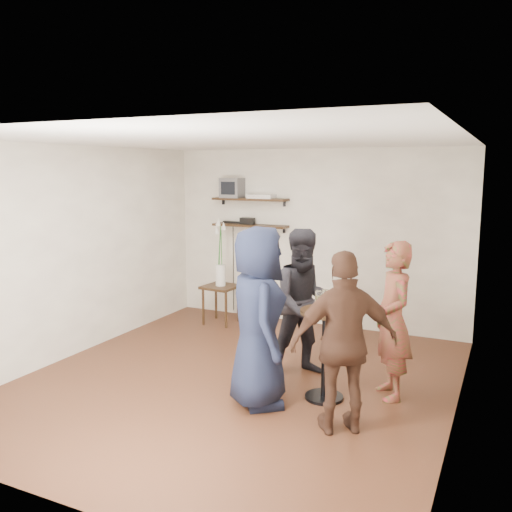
{
  "coord_description": "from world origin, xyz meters",
  "views": [
    {
      "loc": [
        2.61,
        -5.04,
        2.32
      ],
      "look_at": [
        0.04,
        0.4,
        1.34
      ],
      "focal_mm": 38.0,
      "sensor_mm": 36.0,
      "label": 1
    }
  ],
  "objects_px": {
    "side_table": "(221,292)",
    "drinks_table": "(325,342)",
    "crt_monitor": "(233,188)",
    "person_navy": "(258,317)",
    "dvd_deck": "(261,196)",
    "person_brown": "(345,343)",
    "person_plaid": "(393,320)",
    "radio": "(247,221)",
    "person_dark": "(305,303)"
  },
  "relations": [
    {
      "from": "side_table",
      "to": "drinks_table",
      "type": "xyz_separation_m",
      "value": [
        2.27,
        -1.93,
        0.11
      ]
    },
    {
      "from": "crt_monitor",
      "to": "person_navy",
      "type": "height_order",
      "value": "crt_monitor"
    },
    {
      "from": "dvd_deck",
      "to": "person_brown",
      "type": "xyz_separation_m",
      "value": [
        2.18,
        -2.99,
        -1.08
      ]
    },
    {
      "from": "person_plaid",
      "to": "person_navy",
      "type": "relative_size",
      "value": 0.91
    },
    {
      "from": "person_brown",
      "to": "side_table",
      "type": "bearing_deg",
      "value": -75.71
    },
    {
      "from": "drinks_table",
      "to": "person_navy",
      "type": "relative_size",
      "value": 0.52
    },
    {
      "from": "person_navy",
      "to": "radio",
      "type": "bearing_deg",
      "value": -7.34
    },
    {
      "from": "radio",
      "to": "person_brown",
      "type": "bearing_deg",
      "value": -51.0
    },
    {
      "from": "person_dark",
      "to": "drinks_table",
      "type": "bearing_deg",
      "value": -90.0
    },
    {
      "from": "drinks_table",
      "to": "radio",
      "type": "bearing_deg",
      "value": 130.5
    },
    {
      "from": "radio",
      "to": "person_brown",
      "type": "distance_m",
      "value": 3.91
    },
    {
      "from": "person_dark",
      "to": "person_brown",
      "type": "relative_size",
      "value": 1.02
    },
    {
      "from": "crt_monitor",
      "to": "person_plaid",
      "type": "bearing_deg",
      "value": -35.43
    },
    {
      "from": "radio",
      "to": "side_table",
      "type": "height_order",
      "value": "radio"
    },
    {
      "from": "radio",
      "to": "person_plaid",
      "type": "height_order",
      "value": "person_plaid"
    },
    {
      "from": "radio",
      "to": "drinks_table",
      "type": "relative_size",
      "value": 0.24
    },
    {
      "from": "dvd_deck",
      "to": "person_navy",
      "type": "relative_size",
      "value": 0.23
    },
    {
      "from": "side_table",
      "to": "drinks_table",
      "type": "height_order",
      "value": "drinks_table"
    },
    {
      "from": "drinks_table",
      "to": "person_brown",
      "type": "height_order",
      "value": "person_brown"
    },
    {
      "from": "person_dark",
      "to": "radio",
      "type": "bearing_deg",
      "value": 94.18
    },
    {
      "from": "drinks_table",
      "to": "person_dark",
      "type": "distance_m",
      "value": 0.72
    },
    {
      "from": "dvd_deck",
      "to": "side_table",
      "type": "distance_m",
      "value": 1.56
    },
    {
      "from": "side_table",
      "to": "crt_monitor",
      "type": "bearing_deg",
      "value": 94.44
    },
    {
      "from": "drinks_table",
      "to": "person_navy",
      "type": "xyz_separation_m",
      "value": [
        -0.56,
        -0.4,
        0.29
      ]
    },
    {
      "from": "dvd_deck",
      "to": "person_navy",
      "type": "bearing_deg",
      "value": -65.81
    },
    {
      "from": "side_table",
      "to": "drinks_table",
      "type": "bearing_deg",
      "value": -40.41
    },
    {
      "from": "side_table",
      "to": "person_navy",
      "type": "height_order",
      "value": "person_navy"
    },
    {
      "from": "crt_monitor",
      "to": "person_plaid",
      "type": "height_order",
      "value": "crt_monitor"
    },
    {
      "from": "radio",
      "to": "person_dark",
      "type": "relative_size",
      "value": 0.13
    },
    {
      "from": "side_table",
      "to": "person_brown",
      "type": "xyz_separation_m",
      "value": [
        2.63,
        -2.51,
        0.33
      ]
    },
    {
      "from": "side_table",
      "to": "dvd_deck",
      "type": "bearing_deg",
      "value": 46.16
    },
    {
      "from": "side_table",
      "to": "person_plaid",
      "type": "xyz_separation_m",
      "value": [
        2.86,
        -1.59,
        0.32
      ]
    },
    {
      "from": "person_plaid",
      "to": "side_table",
      "type": "bearing_deg",
      "value": -148.99
    },
    {
      "from": "drinks_table",
      "to": "person_dark",
      "type": "relative_size",
      "value": 0.56
    },
    {
      "from": "person_plaid",
      "to": "person_brown",
      "type": "height_order",
      "value": "person_brown"
    },
    {
      "from": "person_plaid",
      "to": "crt_monitor",
      "type": "bearing_deg",
      "value": -155.37
    },
    {
      "from": "radio",
      "to": "person_dark",
      "type": "xyz_separation_m",
      "value": [
        1.64,
        -1.86,
        -0.69
      ]
    },
    {
      "from": "person_navy",
      "to": "person_brown",
      "type": "xyz_separation_m",
      "value": [
        0.92,
        -0.18,
        -0.07
      ]
    },
    {
      "from": "dvd_deck",
      "to": "drinks_table",
      "type": "bearing_deg",
      "value": -52.94
    },
    {
      "from": "radio",
      "to": "person_dark",
      "type": "height_order",
      "value": "person_dark"
    },
    {
      "from": "person_navy",
      "to": "person_brown",
      "type": "distance_m",
      "value": 0.94
    },
    {
      "from": "person_plaid",
      "to": "radio",
      "type": "bearing_deg",
      "value": -157.87
    },
    {
      "from": "crt_monitor",
      "to": "radio",
      "type": "xyz_separation_m",
      "value": [
        0.25,
        0.0,
        -0.5
      ]
    },
    {
      "from": "side_table",
      "to": "person_brown",
      "type": "bearing_deg",
      "value": -43.66
    },
    {
      "from": "radio",
      "to": "drinks_table",
      "type": "xyz_separation_m",
      "value": [
        2.05,
        -2.41,
        -0.92
      ]
    },
    {
      "from": "crt_monitor",
      "to": "dvd_deck",
      "type": "bearing_deg",
      "value": 0.0
    },
    {
      "from": "person_plaid",
      "to": "person_dark",
      "type": "relative_size",
      "value": 0.97
    },
    {
      "from": "radio",
      "to": "person_plaid",
      "type": "xyz_separation_m",
      "value": [
        2.65,
        -2.06,
        -0.71
      ]
    },
    {
      "from": "crt_monitor",
      "to": "person_navy",
      "type": "distance_m",
      "value": 3.49
    },
    {
      "from": "radio",
      "to": "side_table",
      "type": "relative_size",
      "value": 0.38
    }
  ]
}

